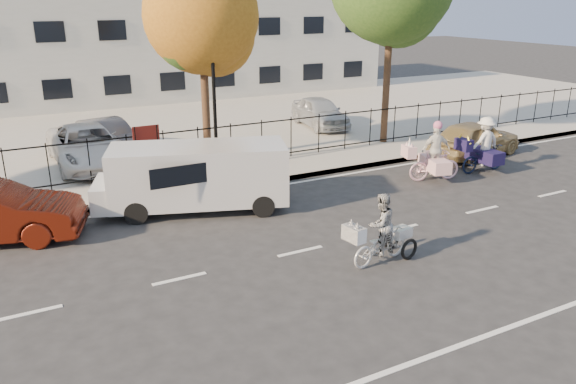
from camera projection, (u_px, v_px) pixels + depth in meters
ground at (300, 251)px, 13.50m from camera, size 120.00×120.00×0.00m
road_markings at (300, 251)px, 13.50m from camera, size 60.00×9.52×0.01m
curb at (223, 189)px, 17.70m from camera, size 60.00×0.10×0.15m
sidewalk at (211, 180)px, 18.58m from camera, size 60.00×2.20×0.15m
parking_lot at (143, 128)px, 26.01m from camera, size 60.00×15.60×0.15m
iron_fence at (199, 148)px, 19.22m from camera, size 58.00×0.06×1.50m
building at (97, 47)px, 33.40m from camera, size 34.00×10.00×6.00m
lamppost at (214, 84)px, 18.39m from camera, size 0.36×0.36×4.33m
street_sign at (147, 142)px, 17.90m from camera, size 0.85×0.06×1.80m
zebra_trike at (380, 236)px, 12.76m from camera, size 1.96×0.93×1.67m
unicorn_bike at (434, 159)px, 18.51m from camera, size 2.05×1.47×2.02m
bull_bike at (483, 150)px, 19.46m from camera, size 2.08×1.42×1.94m
white_van at (196, 176)px, 15.78m from camera, size 5.76×3.29×1.90m
gold_sedan at (475, 139)px, 21.39m from camera, size 4.32×2.29×1.40m
lot_car_b at (88, 146)px, 19.76m from camera, size 2.38×5.04×1.39m
lot_car_c at (108, 138)px, 21.04m from camera, size 2.15×4.19×1.32m
lot_car_d at (320, 112)px, 25.71m from camera, size 2.05×4.11×1.35m
tree_mid at (205, 22)px, 18.98m from camera, size 3.91×3.91×7.16m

